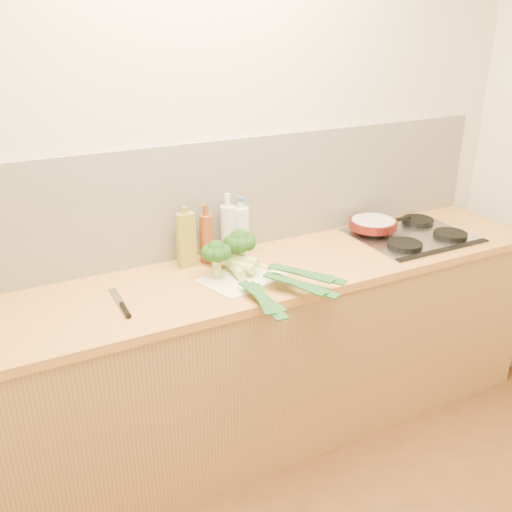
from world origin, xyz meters
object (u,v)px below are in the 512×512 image
at_px(chopping_board, 242,278).
at_px(skillet, 373,224).
at_px(gas_hob, 412,235).
at_px(chefs_knife, 123,307).

height_order(chopping_board, skillet, skillet).
bearing_deg(skillet, gas_hob, -37.51).
height_order(gas_hob, chopping_board, gas_hob).
distance_m(chopping_board, chefs_knife, 0.53).
height_order(chopping_board, chefs_knife, chefs_knife).
bearing_deg(chopping_board, chefs_knife, 165.40).
relative_size(gas_hob, chopping_board, 1.72).
xyz_separation_m(gas_hob, skillet, (-0.15, 0.13, 0.05)).
xyz_separation_m(gas_hob, chopping_board, (-1.01, -0.05, -0.01)).
relative_size(chefs_knife, skillet, 0.77).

